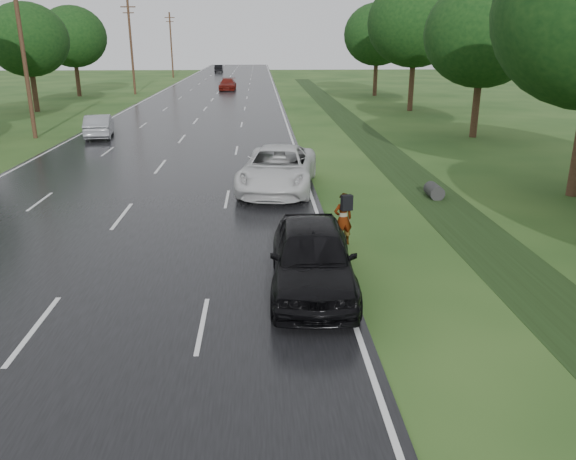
% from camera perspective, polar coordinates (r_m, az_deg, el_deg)
% --- Properties ---
extents(ground, '(220.00, 220.00, 0.00)m').
position_cam_1_polar(ground, '(13.09, -24.33, -9.30)').
color(ground, '#1F4017').
rests_on(ground, ground).
extents(road, '(14.00, 180.00, 0.04)m').
position_cam_1_polar(road, '(56.23, -7.95, 12.66)').
color(road, black).
rests_on(road, ground).
extents(edge_stripe_east, '(0.12, 180.00, 0.01)m').
position_cam_1_polar(edge_stripe_east, '(56.05, -0.88, 12.84)').
color(edge_stripe_east, silver).
rests_on(edge_stripe_east, road).
extents(edge_stripe_west, '(0.12, 180.00, 0.01)m').
position_cam_1_polar(edge_stripe_west, '(57.20, -14.86, 12.35)').
color(edge_stripe_west, silver).
rests_on(edge_stripe_west, road).
extents(center_line, '(0.12, 180.00, 0.01)m').
position_cam_1_polar(center_line, '(56.22, -7.95, 12.68)').
color(center_line, silver).
rests_on(center_line, road).
extents(drainage_ditch, '(2.20, 120.00, 0.56)m').
position_cam_1_polar(drainage_ditch, '(30.73, 9.87, 7.66)').
color(drainage_ditch, black).
rests_on(drainage_ditch, ground).
extents(utility_pole_mid, '(1.60, 0.26, 10.00)m').
position_cam_1_polar(utility_pole_mid, '(38.37, -25.33, 16.14)').
color(utility_pole_mid, '#3D2619').
rests_on(utility_pole_mid, ground).
extents(utility_pole_far, '(1.60, 0.26, 10.00)m').
position_cam_1_polar(utility_pole_far, '(67.20, -15.64, 17.57)').
color(utility_pole_far, '#3D2619').
rests_on(utility_pole_far, ground).
extents(utility_pole_distant, '(1.60, 0.26, 10.00)m').
position_cam_1_polar(utility_pole_distant, '(96.74, -11.78, 18.00)').
color(utility_pole_distant, '#3D2619').
rests_on(utility_pole_distant, ground).
extents(tree_east_c, '(7.00, 7.00, 9.29)m').
position_cam_1_polar(tree_east_c, '(37.23, 19.24, 18.28)').
color(tree_east_c, '#3D2619').
rests_on(tree_east_c, ground).
extents(tree_east_d, '(8.00, 8.00, 10.76)m').
position_cam_1_polar(tree_east_d, '(50.45, 12.84, 19.84)').
color(tree_east_d, '#3D2619').
rests_on(tree_east_d, ground).
extents(tree_east_f, '(7.20, 7.20, 9.62)m').
position_cam_1_polar(tree_east_f, '(64.00, 9.07, 19.02)').
color(tree_east_f, '#3D2619').
rests_on(tree_east_f, ground).
extents(tree_west_d, '(6.60, 6.60, 8.80)m').
position_cam_1_polar(tree_west_d, '(53.23, -24.96, 17.12)').
color(tree_west_d, '#3D2619').
rests_on(tree_west_d, ground).
extents(tree_west_f, '(7.00, 7.00, 9.29)m').
position_cam_1_polar(tree_west_f, '(66.67, -21.03, 17.85)').
color(tree_west_f, '#3D2619').
rests_on(tree_west_f, ground).
extents(pedestrian, '(0.81, 0.62, 1.59)m').
position_cam_1_polar(pedestrian, '(16.57, 5.56, 1.19)').
color(pedestrian, '#A5998C').
rests_on(pedestrian, ground).
extents(white_pickup, '(3.66, 6.41, 1.68)m').
position_cam_1_polar(white_pickup, '(22.68, -1.03, 6.24)').
color(white_pickup, silver).
rests_on(white_pickup, road).
extents(dark_sedan, '(2.21, 5.02, 1.68)m').
position_cam_1_polar(dark_sedan, '(13.42, 2.50, -2.73)').
color(dark_sedan, black).
rests_on(dark_sedan, road).
extents(silver_sedan, '(2.19, 4.47, 1.41)m').
position_cam_1_polar(silver_sedan, '(37.27, -18.64, 9.99)').
color(silver_sedan, gray).
rests_on(silver_sedan, road).
extents(far_car_red, '(2.02, 4.76, 1.37)m').
position_cam_1_polar(far_car_red, '(70.46, -6.15, 14.50)').
color(far_car_red, '#65110B').
rests_on(far_car_red, road).
extents(far_car_dark, '(1.57, 4.28, 1.40)m').
position_cam_1_polar(far_car_dark, '(110.68, -7.04, 15.97)').
color(far_car_dark, black).
rests_on(far_car_dark, road).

